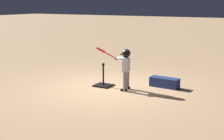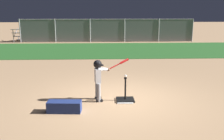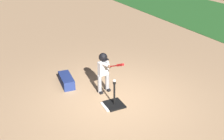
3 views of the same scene
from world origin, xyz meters
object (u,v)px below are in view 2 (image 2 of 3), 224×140
at_px(baseball, 125,76).
at_px(bleachers_far_left, 38,35).
at_px(batting_tee, 125,98).
at_px(batter_child, 99,75).
at_px(bleachers_center, 113,35).
at_px(equipment_bag, 64,107).

height_order(baseball, bleachers_far_left, bleachers_far_left).
height_order(batting_tee, bleachers_far_left, bleachers_far_left).
xyz_separation_m(batting_tee, batter_child, (-0.73, 0.05, 0.66)).
distance_m(batting_tee, bleachers_far_left, 15.50).
relative_size(bleachers_far_left, bleachers_center, 1.12).
height_order(batter_child, bleachers_far_left, batter_child).
bearing_deg(bleachers_far_left, baseball, -68.07).
height_order(baseball, equipment_bag, baseball).
distance_m(batter_child, bleachers_far_left, 15.19).
height_order(batting_tee, baseball, baseball).
bearing_deg(bleachers_center, batting_tee, -91.20).
bearing_deg(baseball, batter_child, 176.35).
bearing_deg(batter_child, batting_tee, -3.65).
bearing_deg(bleachers_far_left, batter_child, -70.57).
xyz_separation_m(batter_child, equipment_bag, (-0.87, -0.83, -0.60)).
bearing_deg(batting_tee, equipment_bag, -153.92).
relative_size(baseball, equipment_bag, 0.09).
bearing_deg(bleachers_far_left, equipment_bag, -74.57).
distance_m(baseball, bleachers_center, 14.47).
bearing_deg(batter_child, baseball, -3.65).
relative_size(batting_tee, bleachers_far_left, 0.18).
relative_size(batting_tee, equipment_bag, 0.81).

